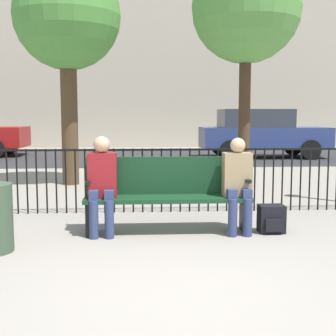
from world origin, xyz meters
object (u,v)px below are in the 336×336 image
park_bench (168,191)px  parked_car_1 (261,133)px  tree_0 (246,10)px  tree_1 (67,19)px  backpack (271,219)px  seated_person_0 (102,180)px  seated_person_1 (238,181)px

park_bench → parked_car_1: size_ratio=0.48×
tree_0 → parked_car_1: bearing=71.8°
tree_1 → parked_car_1: size_ratio=1.07×
park_bench → backpack: bearing=-6.7°
tree_0 → seated_person_0: bearing=-122.4°
park_bench → tree_1: tree_1 is taller
tree_0 → parked_car_1: 6.64m
park_bench → backpack: (1.27, -0.15, -0.33)m
park_bench → tree_0: size_ratio=0.43×
backpack → tree_1: 6.08m
seated_person_1 → backpack: bearing=-2.3°
tree_1 → parked_car_1: (5.51, 5.73, -2.50)m
seated_person_0 → backpack: bearing=-0.5°
park_bench → seated_person_1: seated_person_1 is taller
park_bench → seated_person_1: (0.84, -0.13, 0.14)m
park_bench → backpack: size_ratio=5.95×
park_bench → seated_person_0: bearing=-170.5°
backpack → seated_person_1: bearing=177.7°
park_bench → seated_person_0: (-0.79, -0.13, 0.16)m
backpack → parked_car_1: size_ratio=0.08×
seated_person_1 → tree_0: 5.18m
backpack → tree_1: (-3.04, 4.20, 3.18)m
seated_person_1 → parked_car_1: parked_car_1 is taller
seated_person_1 → parked_car_1: (2.89, 9.91, 0.20)m
tree_1 → park_bench: bearing=-66.4°
tree_0 → tree_1: 3.63m
seated_person_1 → backpack: seated_person_1 is taller
seated_person_1 → tree_1: bearing=122.0°
tree_0 → tree_1: size_ratio=1.05×
park_bench → seated_person_0: seated_person_0 is taller
park_bench → tree_1: (-1.77, 4.05, 2.84)m
seated_person_1 → tree_0: tree_0 is taller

